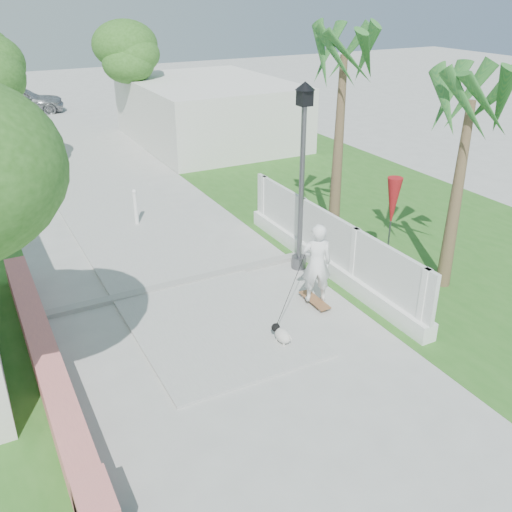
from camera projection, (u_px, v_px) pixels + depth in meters
ground at (327, 457)px, 8.42m from camera, size 90.00×90.00×0.00m
path_strip at (63, 146)px, 24.36m from camera, size 3.20×36.00×0.06m
curb at (181, 283)px, 13.19m from camera, size 6.50×0.25×0.10m
grass_right at (368, 208)px, 17.75m from camera, size 8.00×20.00×0.01m
pink_wall at (50, 373)px, 9.73m from camera, size 0.45×8.20×0.80m
lattice_fence at (328, 251)px, 13.61m from camera, size 0.35×7.00×1.50m
building_right at (209, 111)px, 24.74m from camera, size 6.00×8.00×2.60m
street_lamp at (302, 173)px, 12.98m from camera, size 0.44×0.44×4.44m
bollard at (135, 206)px, 16.23m from camera, size 0.14×0.14×1.09m
patio_umbrella at (393, 203)px, 13.30m from camera, size 0.36×0.36×2.30m
tree_path_right at (128, 57)px, 24.20m from camera, size 3.00×3.00×4.79m
palm_far at (343, 68)px, 13.60m from camera, size 1.80×1.80×5.30m
palm_near at (470, 113)px, 11.54m from camera, size 1.80×1.80×4.70m
skateboarder at (300, 280)px, 11.65m from camera, size 1.77×1.28×1.88m
dog at (282, 334)px, 10.97m from camera, size 0.34×0.57×0.40m
parked_car at (19, 100)px, 30.02m from camera, size 4.55×2.25×1.49m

